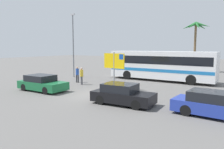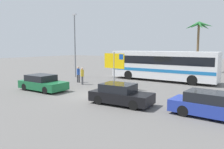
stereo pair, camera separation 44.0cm
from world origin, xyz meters
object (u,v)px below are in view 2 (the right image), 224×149
Objects in this scene: pedestrian_crossing_lot at (78,73)px; bus_front_coach at (162,64)px; car_green at (43,83)px; pedestrian_near_sign at (82,75)px; ferry_sign at (115,62)px; car_blue at (214,106)px; car_black at (120,95)px.

bus_front_coach is at bearing -64.76° from pedestrian_crossing_lot.
car_green is 2.56× the size of pedestrian_near_sign.
car_blue is (8.66, -3.69, -1.69)m from ferry_sign.
pedestrian_crossing_lot is at bearing 164.93° from car_blue.
ferry_sign is 6.34m from car_green.
bus_front_coach reaches higher than car_blue.
bus_front_coach reaches higher than car_black.
ferry_sign is (-1.65, -6.72, 0.54)m from bus_front_coach.
ferry_sign is 4.04m from pedestrian_near_sign.
car_black is at bearing -1.89° from car_green.
bus_front_coach is 11.05m from car_black.
car_green is at bearing 175.65° from car_black.
bus_front_coach is 2.65× the size of car_green.
car_black is 8.22m from pedestrian_near_sign.
bus_front_coach is 8.64m from pedestrian_near_sign.
ferry_sign is 1.92× the size of pedestrian_near_sign.
car_black is 0.88× the size of car_blue.
car_green is 0.92× the size of car_blue.
car_blue is (7.01, -10.41, -1.15)m from bus_front_coach.
bus_front_coach is 6.86× the size of pedestrian_crossing_lot.
ferry_sign reaches higher than car_black.
car_black is 2.44× the size of pedestrian_near_sign.
ferry_sign is at bearing -103.81° from bus_front_coach.
car_green is 2.59× the size of pedestrian_crossing_lot.
car_green is 4.18m from pedestrian_near_sign.
bus_front_coach reaches higher than pedestrian_crossing_lot.
car_blue is (5.43, 0.47, 0.00)m from car_black.
car_blue is 2.78× the size of pedestrian_near_sign.
ferry_sign is 9.56m from car_blue.
pedestrian_near_sign is at bearing 166.35° from car_blue.
car_blue is at bearing -56.05° from bus_front_coach.
pedestrian_crossing_lot is at bearing -138.44° from bus_front_coach.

